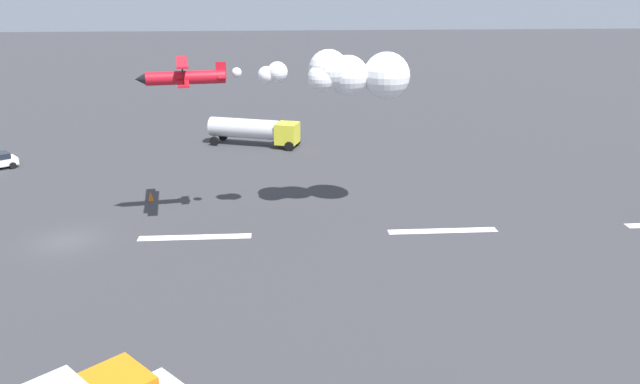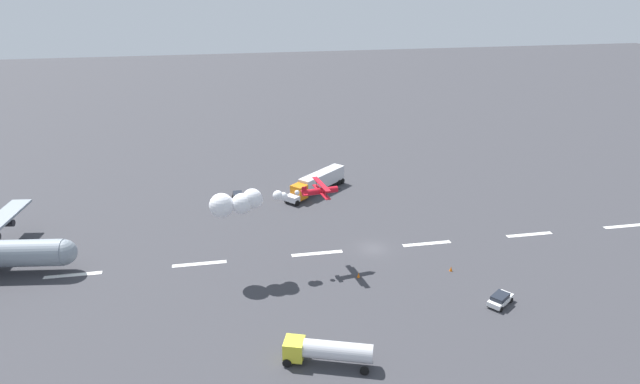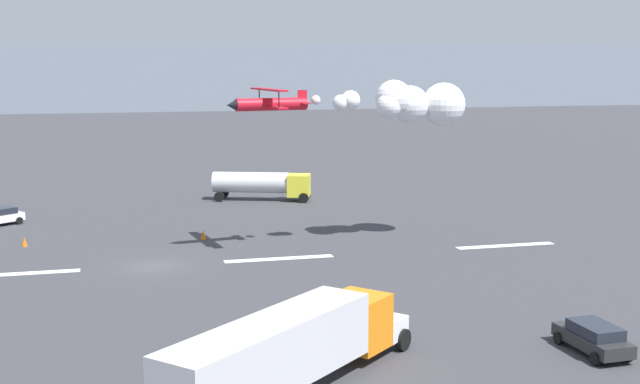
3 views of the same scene
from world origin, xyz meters
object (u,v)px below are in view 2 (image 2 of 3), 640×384
at_px(traffic_cone_far, 359,275).
at_px(traffic_cone_near, 451,269).
at_px(stunt_biplane_red, 244,202).
at_px(airport_staff_sedan, 500,299).
at_px(fuel_tanker_truck, 327,351).
at_px(semi_truck_orange, 317,182).
at_px(followme_car_yellow, 238,197).

bearing_deg(traffic_cone_far, traffic_cone_near, 177.01).
distance_m(stunt_biplane_red, traffic_cone_near, 31.45).
bearing_deg(traffic_cone_far, airport_staff_sedan, 148.57).
distance_m(stunt_biplane_red, fuel_tanker_truck, 25.26).
distance_m(semi_truck_orange, followme_car_yellow, 15.76).
relative_size(traffic_cone_near, traffic_cone_far, 1.00).
relative_size(semi_truck_orange, airport_staff_sedan, 3.08).
xyz_separation_m(stunt_biplane_red, traffic_cone_far, (-15.40, 4.80, -10.57)).
xyz_separation_m(stunt_biplane_red, airport_staff_sedan, (-31.97, 14.92, -10.13)).
bearing_deg(traffic_cone_near, airport_staff_sedan, 106.89).
xyz_separation_m(followme_car_yellow, airport_staff_sedan, (-32.06, 41.82, -0.00)).
bearing_deg(stunt_biplane_red, airport_staff_sedan, 154.97).
distance_m(stunt_biplane_red, semi_truck_orange, 33.67).
bearing_deg(fuel_tanker_truck, airport_staff_sedan, -163.20).
bearing_deg(fuel_tanker_truck, followme_car_yellow, -81.50).
relative_size(semi_truck_orange, fuel_tanker_truck, 1.34).
relative_size(followme_car_yellow, airport_staff_sedan, 1.04).
height_order(semi_truck_orange, traffic_cone_near, semi_truck_orange).
bearing_deg(stunt_biplane_red, traffic_cone_near, 169.27).
bearing_deg(semi_truck_orange, traffic_cone_far, 89.79).
distance_m(followme_car_yellow, traffic_cone_far, 35.28).
bearing_deg(stunt_biplane_red, traffic_cone_far, 162.69).
bearing_deg(airport_staff_sedan, traffic_cone_near, -73.11).
relative_size(followme_car_yellow, traffic_cone_near, 6.12).
xyz_separation_m(fuel_tanker_truck, traffic_cone_far, (-8.12, -17.58, -1.38)).
bearing_deg(fuel_tanker_truck, traffic_cone_near, -142.32).
distance_m(stunt_biplane_red, followme_car_yellow, 28.74).
bearing_deg(stunt_biplane_red, fuel_tanker_truck, 108.01).
xyz_separation_m(semi_truck_orange, traffic_cone_near, (-13.59, 34.06, -1.77)).
xyz_separation_m(semi_truck_orange, followme_car_yellow, (15.62, 1.65, -1.33)).
height_order(followme_car_yellow, traffic_cone_far, followme_car_yellow).
relative_size(stunt_biplane_red, traffic_cone_near, 25.69).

